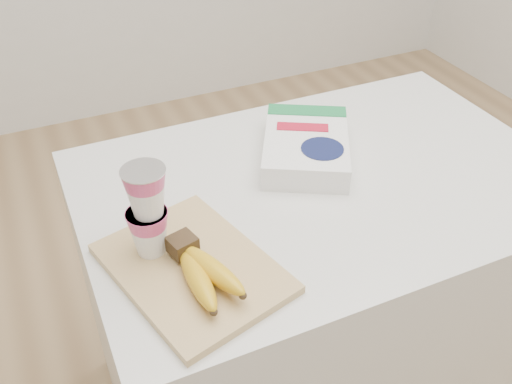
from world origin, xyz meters
TOP-DOWN VIEW (x-y plane):
  - table at (0.00, 0.00)m, footprint 1.09×0.73m
  - cutting_board at (-0.37, -0.15)m, footprint 0.33×0.39m
  - bananas at (-0.36, -0.20)m, footprint 0.10×0.20m
  - yogurt_stack at (-0.42, -0.09)m, footprint 0.08×0.08m
  - cereal_box at (0.00, 0.09)m, footprint 0.30×0.34m

SIDE VIEW (x-z plane):
  - table at x=0.00m, z-range 0.00..0.82m
  - cutting_board at x=-0.37m, z-range 0.82..0.83m
  - cereal_box at x=0.00m, z-range 0.82..0.88m
  - bananas at x=-0.36m, z-range 0.83..0.88m
  - yogurt_stack at x=-0.42m, z-range 0.84..1.02m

